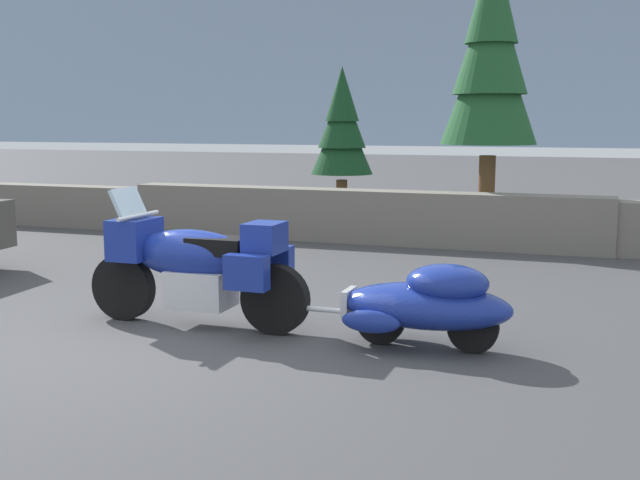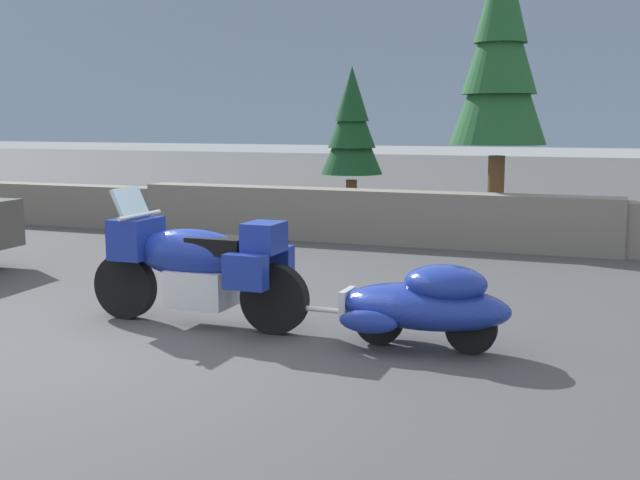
{
  "view_description": "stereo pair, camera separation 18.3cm",
  "coord_description": "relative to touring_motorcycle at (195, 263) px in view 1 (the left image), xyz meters",
  "views": [
    {
      "loc": [
        3.74,
        -6.04,
        1.98
      ],
      "look_at": [
        1.23,
        1.05,
        0.85
      ],
      "focal_mm": 44.52,
      "sensor_mm": 36.0,
      "label": 1
    },
    {
      "loc": [
        3.91,
        -5.97,
        1.98
      ],
      "look_at": [
        1.23,
        1.05,
        0.85
      ],
      "focal_mm": 44.52,
      "sensor_mm": 36.0,
      "label": 2
    }
  ],
  "objects": [
    {
      "name": "pine_tree_tall",
      "position": [
        1.86,
        6.66,
        2.45
      ],
      "size": [
        1.57,
        1.57,
        4.9
      ],
      "color": "brown",
      "rests_on": "ground"
    },
    {
      "name": "pine_tree_far_right",
      "position": [
        -1.02,
        7.73,
        1.26
      ],
      "size": [
        1.18,
        1.18,
        3.0
      ],
      "color": "brown",
      "rests_on": "ground"
    },
    {
      "name": "touring_motorcycle",
      "position": [
        0.0,
        0.0,
        0.0
      ],
      "size": [
        2.31,
        0.76,
        1.33
      ],
      "color": "black",
      "rests_on": "ground"
    },
    {
      "name": "stone_guard_wall",
      "position": [
        0.4,
        5.74,
        -0.21
      ],
      "size": [
        24.0,
        0.62,
        0.87
      ],
      "color": "slate",
      "rests_on": "ground"
    },
    {
      "name": "car_shaped_trailer",
      "position": [
        2.28,
        -0.0,
        -0.21
      ],
      "size": [
        2.2,
        0.78,
        0.76
      ],
      "color": "black",
      "rests_on": "ground"
    },
    {
      "name": "distant_ridgeline",
      "position": [
        -0.09,
        95.75,
        7.38
      ],
      "size": [
        240.0,
        80.0,
        16.0
      ],
      "primitive_type": "cube",
      "color": "#7F93AD",
      "rests_on": "ground"
    },
    {
      "name": "ground_plane",
      "position": [
        -0.09,
        -0.65,
        -0.62
      ],
      "size": [
        80.0,
        80.0,
        0.0
      ],
      "primitive_type": "plane",
      "color": "#424244"
    }
  ]
}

